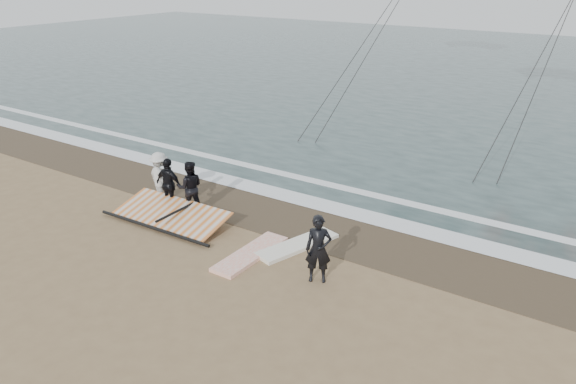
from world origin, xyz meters
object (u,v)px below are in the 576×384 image
Objects in this scene: man_main at (318,249)px; board_cream at (298,245)px; sail_rig at (173,214)px; board_white at (251,254)px.

board_cream is (-1.39, 1.22, -0.83)m from man_main.
sail_rig is (-5.53, 0.58, -0.69)m from man_main.
board_cream is 4.19m from sail_rig.
sail_rig reaches higher than board_white.
board_white is at bearing -8.32° from sail_rig.
board_white is at bearing -107.67° from board_cream.
board_cream is (0.78, 1.14, 0.00)m from board_white.
board_cream is at bearing 55.59° from board_white.
sail_rig is at bearing 171.61° from board_white.
board_white is 3.40m from sail_rig.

